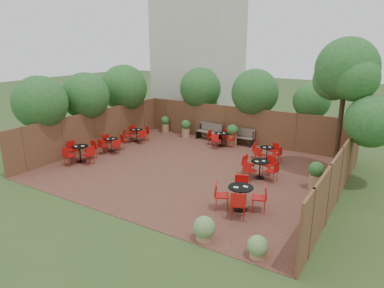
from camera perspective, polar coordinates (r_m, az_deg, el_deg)
The scene contains 13 objects.
ground at distance 15.49m, azimuth 0.13°, elevation -4.19°, with size 80.00×80.00×0.00m, color #354F23.
courtyard_paving at distance 15.49m, azimuth 0.13°, elevation -4.16°, with size 12.00×10.00×0.02m, color #3D1C19.
fence_back at distance 19.45m, azimuth 7.92°, elevation 3.06°, with size 12.00×0.08×2.00m, color brown.
fence_left at distance 18.91m, azimuth -15.53°, elevation 2.22°, with size 0.08×10.00×2.00m, color brown.
fence_right at distance 13.21m, azimuth 22.92°, elevation -4.69°, with size 0.08×10.00×2.00m, color brown.
neighbour_building at distance 23.71m, azimuth 1.10°, elevation 12.96°, with size 5.00×4.00×8.00m, color beige.
overhang_foliage at distance 18.59m, azimuth -3.58°, elevation 8.00°, with size 15.53×10.67×2.70m.
courtyard_tree at distance 15.33m, azimuth 23.83°, elevation 10.53°, with size 2.64×2.54×5.63m.
park_bench_left at distance 19.98m, azimuth 2.92°, elevation 2.12°, with size 1.60×0.70×0.96m.
park_bench_right at distance 19.16m, azimuth 7.93°, elevation 1.28°, with size 1.50×0.54×0.91m.
bistro_tables at distance 15.91m, azimuth -1.32°, elevation -1.91°, with size 10.00×7.84×0.96m.
planters at distance 18.31m, azimuth 4.74°, elevation 1.01°, with size 10.55×4.52×1.14m.
low_shrubs at distance 10.83m, azimuth 11.58°, elevation -12.22°, with size 3.07×4.47×0.70m.
Camera 1 is at (7.63, -12.31, 5.50)m, focal length 32.68 mm.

